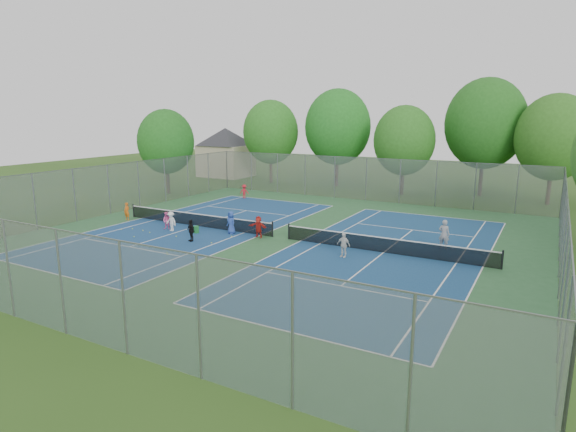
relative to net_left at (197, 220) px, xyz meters
The scene contains 38 objects.
ground 7.01m from the net_left, ahead, with size 120.00×120.00×0.00m, color #2D5019.
court_pad 7.01m from the net_left, ahead, with size 32.00×32.00×0.01m, color #2C5D33.
court_left 0.44m from the net_left, ahead, with size 10.97×23.77×0.01m, color navy.
court_right 14.01m from the net_left, ahead, with size 10.97×23.77×0.01m, color navy.
net_left is the anchor object (origin of this frame).
net_right 14.00m from the net_left, ahead, with size 12.87×0.10×0.91m, color black.
fence_north 17.53m from the net_left, 66.37° to the left, with size 32.00×0.10×4.00m, color gray.
fence_south 17.53m from the net_left, 66.37° to the right, with size 32.00×0.10×4.00m, color gray.
fence_west 9.13m from the net_left, behind, with size 32.00×0.10×4.00m, color gray.
fence_east 23.05m from the net_left, ahead, with size 32.00×0.10×4.00m, color gray.
house 28.55m from the net_left, 122.01° to the left, with size 11.03×11.03×7.30m.
tree_nw 23.72m from the net_left, 107.65° to the left, with size 6.40×6.40×9.58m.
tree_nl 23.81m from the net_left, 87.51° to the left, with size 7.20×7.20×10.69m.
tree_nc 23.38m from the net_left, 66.80° to the left, with size 6.00×6.00×8.85m.
tree_nr 29.59m from the net_left, 56.31° to the left, with size 7.60×7.60×11.42m.
tree_ne 31.60m from the net_left, 45.00° to the left, with size 6.60×6.60×9.77m.
tree_side_w 16.34m from the net_left, 140.19° to the left, with size 5.60×5.60×8.47m.
ball_crate 1.17m from the net_left, 60.55° to the right, with size 0.34×0.34×0.29m, color blue.
ball_hopper 2.14m from the net_left, 51.96° to the right, with size 0.26×0.26×0.51m, color #238233.
student_a 6.11m from the net_left, behind, with size 0.49×0.32×1.36m, color orange.
student_b 2.17m from the net_left, 123.09° to the right, with size 0.61×0.48×1.26m, color pink.
student_c 2.12m from the net_left, 106.73° to the right, with size 0.89×0.51×1.38m, color white.
student_d 4.24m from the net_left, 55.42° to the right, with size 0.83×0.34×1.41m, color black.
student_e 3.54m from the net_left, ahead, with size 0.76×0.50×1.56m, color #2A4A9C.
student_f 5.70m from the net_left, ahead, with size 1.34×0.43×1.45m, color red.
child_far_baseline 11.90m from the net_left, 107.47° to the left, with size 0.87×0.50×1.34m, color red.
instructor 17.07m from the net_left, ahead, with size 0.66×0.43×1.80m, color #969699.
teen_court_b 12.41m from the net_left, ahead, with size 0.84×0.35×1.43m, color silver.
tennis_ball_0 3.83m from the net_left, 127.41° to the right, with size 0.07×0.07×0.07m, color #E9F338.
tennis_ball_1 4.83m from the net_left, 109.04° to the right, with size 0.07×0.07×0.07m, color #C3EA36.
tennis_ball_2 5.25m from the net_left, 138.07° to the right, with size 0.07×0.07×0.07m, color #C7DA32.
tennis_ball_3 3.27m from the net_left, 75.43° to the right, with size 0.07×0.07×0.07m, color yellow.
tennis_ball_4 6.92m from the net_left, 65.01° to the right, with size 0.07×0.07×0.07m, color #A2C42D.
tennis_ball_5 7.28m from the net_left, 63.83° to the right, with size 0.07×0.07×0.07m, color #E2F438.
tennis_ball_6 5.12m from the net_left, 40.39° to the right, with size 0.07×0.07×0.07m, color yellow.
tennis_ball_7 4.28m from the net_left, 18.68° to the right, with size 0.07×0.07×0.07m, color #C2D130.
tennis_ball_8 4.52m from the net_left, 138.44° to the right, with size 0.07×0.07×0.07m, color #BCE435.
tennis_ball_9 3.56m from the net_left, 114.92° to the right, with size 0.07×0.07×0.07m, color #ABCA2F.
Camera 1 is at (15.30, -26.47, 8.03)m, focal length 30.00 mm.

